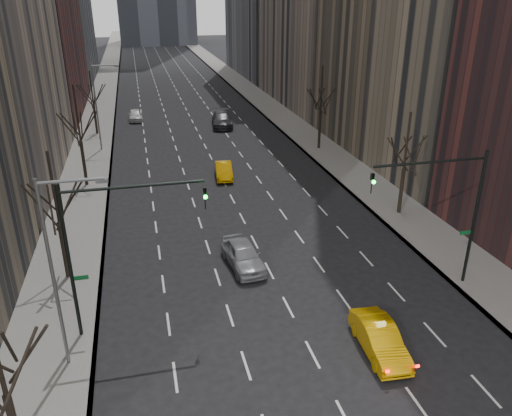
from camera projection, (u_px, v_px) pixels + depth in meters
sidewalk_left at (102, 104)px, 76.40m from camera, size 4.50×320.00×0.15m
sidewalk_right at (257, 97)px, 81.64m from camera, size 4.50×320.00×0.15m
tree_lw_a at (7, 397)px, 16.06m from camera, size 3.36×3.50×8.28m
tree_lw_b at (59, 222)px, 28.61m from camera, size 3.36×3.50×7.82m
tree_lw_c at (81, 142)px, 42.76m from camera, size 3.36×3.50×8.74m
tree_lw_d at (94, 105)px, 59.01m from camera, size 3.36×3.50×7.36m
tree_rw_b at (404, 169)px, 37.32m from camera, size 3.36×3.50×7.82m
tree_rw_c at (320, 113)px, 53.25m from camera, size 3.36×3.50×8.74m
traffic_mast_left at (104, 235)px, 23.17m from camera, size 6.69×0.39×8.00m
traffic_mast_right at (451, 200)px, 27.07m from camera, size 6.69×0.39×8.00m
streetlight_near at (59, 257)px, 20.97m from camera, size 2.83×0.22×9.00m
streetlight_far at (99, 99)px, 52.19m from camera, size 2.83×0.22×9.00m
taxi_sedan at (379, 339)px, 23.66m from camera, size 1.80×4.52×1.46m
silver_sedan_ahead at (243, 255)px, 31.08m from camera, size 2.36×4.89×1.61m
far_taxi at (224, 170)px, 46.11m from camera, size 1.90×4.35×1.39m
far_suv_grey at (222, 120)px, 63.64m from camera, size 3.19×6.40×1.78m
far_car_white at (135, 115)px, 66.74m from camera, size 1.72×4.27×1.45m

